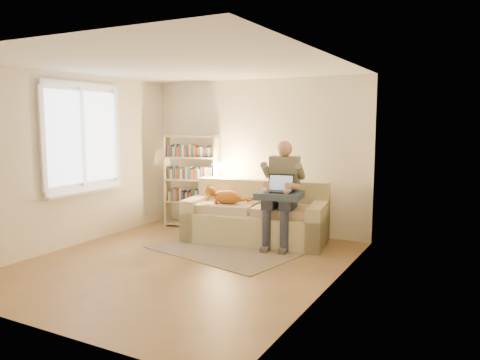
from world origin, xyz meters
The scene contains 14 objects.
floor centered at (0.00, 0.00, 0.00)m, with size 4.50×4.50×0.00m, color brown.
ceiling centered at (0.00, 0.00, 2.60)m, with size 4.00×4.50×0.02m, color white.
wall_left centered at (-2.00, 0.00, 1.30)m, with size 0.02×4.50×2.60m, color silver.
wall_right centered at (2.00, 0.00, 1.30)m, with size 0.02×4.50×2.60m, color silver.
wall_back centered at (0.00, 2.25, 1.30)m, with size 4.00×0.02×2.60m, color silver.
wall_front centered at (0.00, -2.25, 1.30)m, with size 4.00×0.02×2.60m, color silver.
window centered at (-1.95, 0.20, 1.38)m, with size 0.12×1.52×1.69m.
sofa centered at (0.33, 1.57, 0.34)m, with size 2.33×1.33×0.93m.
person centered at (0.80, 1.49, 0.90)m, with size 0.54×0.76×1.60m.
cat centered at (-0.17, 1.35, 0.71)m, with size 0.70×0.33×0.26m.
blanket centered at (0.87, 1.34, 0.80)m, with size 0.66×0.54×0.10m, color #2C3D4E.
laptop centered at (0.87, 1.35, 0.91)m, with size 0.43×0.38×0.33m.
bookshelf centered at (-1.12, 1.90, 0.91)m, with size 1.13×0.45×1.65m.
rug centered at (0.16, 0.76, 0.01)m, with size 2.09×1.23×0.01m, color gray.
Camera 1 is at (3.55, -4.99, 1.91)m, focal length 35.00 mm.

